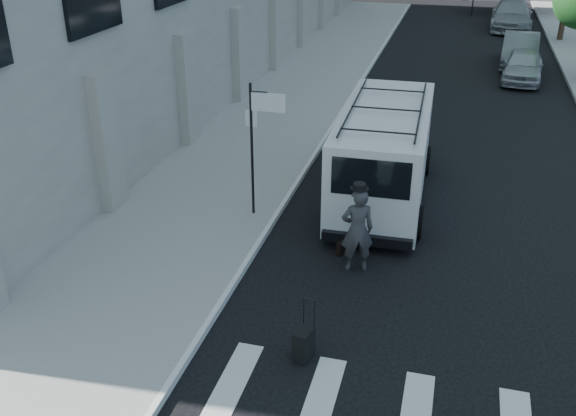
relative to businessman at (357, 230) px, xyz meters
The scene contains 10 objects.
ground 1.75m from the businessman, 108.27° to the right, with size 120.00×120.00×0.00m, color black.
sidewalk_left 15.41m from the businessman, 107.78° to the left, with size 4.50×48.00×0.15m, color gray.
sign_pole 3.74m from the businessman, 146.65° to the left, with size 1.03×0.07×3.50m.
businessman is the anchor object (origin of this frame).
briefcase 1.15m from the businessman, 123.08° to the left, with size 0.12×0.44×0.34m, color black.
suitcase 3.44m from the businessman, 96.73° to the right, with size 0.36×0.48×1.19m.
cargo_van 4.16m from the businessman, 89.41° to the left, with size 2.60×7.01×2.59m.
parked_car_a 18.72m from the businessman, 75.92° to the left, with size 1.67×4.16×1.42m, color #A7A9AF.
parked_car_b 21.52m from the businessman, 77.78° to the left, with size 1.67×4.78×1.58m, color slate.
parked_car_c 31.40m from the businessman, 81.66° to the left, with size 2.40×5.91×1.72m, color #929499.
Camera 1 is at (2.24, -11.21, 7.77)m, focal length 40.00 mm.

